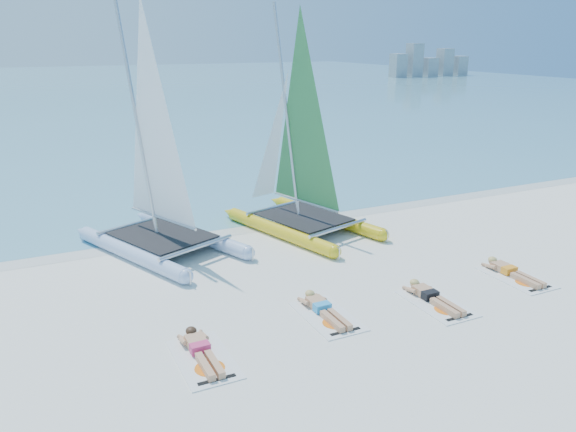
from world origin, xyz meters
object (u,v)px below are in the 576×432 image
towel_c (436,303)px  sunbather_c (431,296)px  sunbather_a (201,349)px  towel_d (516,278)px  sunbather_b (323,308)px  catamaran_yellow (293,158)px  towel_a (204,359)px  catamaran_blue (156,175)px  towel_b (327,316)px  sunbather_d (510,271)px

towel_c → sunbather_c: 0.22m
towel_c → sunbather_a: bearing=177.4°
sunbather_a → towel_d: (8.21, 0.04, -0.11)m
sunbather_a → sunbather_b: bearing=9.4°
catamaran_yellow → towel_a: catamaran_yellow is taller
catamaran_blue → towel_d: (7.55, -5.90, -2.14)m
towel_b → sunbather_c: (2.53, -0.34, 0.11)m
catamaran_blue → towel_b: bearing=-90.5°
sunbather_a → towel_d: 8.21m
catamaran_blue → sunbather_a: catamaran_blue is taller
catamaran_yellow → towel_b: catamaran_yellow is taller
towel_c → towel_a: bearing=179.4°
towel_c → catamaran_blue: bearing=127.8°
catamaran_yellow → sunbather_d: 7.06m
towel_a → sunbather_d: 8.22m
sunbather_b → towel_c: sunbather_b is taller
sunbather_a → towel_b: 2.94m
sunbather_a → towel_c: bearing=-2.6°
towel_b → sunbather_b: sunbather_b is taller
towel_b → sunbather_b: size_ratio=1.07×
towel_a → towel_d: 8.21m
towel_c → sunbather_d: sunbather_d is taller
sunbather_d → sunbather_c: bearing=-174.2°
towel_d → sunbather_d: (-0.00, 0.19, 0.11)m
sunbather_a → sunbather_b: 2.96m
sunbather_a → catamaran_blue: bearing=83.7°
catamaran_yellow → towel_d: 7.25m
sunbather_c → catamaran_yellow: bearing=94.7°
sunbather_c → towel_d: size_ratio=0.93×
towel_b → towel_c: 2.59m
sunbather_c → towel_d: (2.75, 0.09, -0.11)m
towel_b → sunbather_a: bearing=-174.3°
sunbather_a → sunbather_b: size_ratio=1.00×
sunbather_b → sunbather_d: (5.29, -0.26, 0.00)m
catamaran_yellow → catamaran_blue: bearing=166.5°
catamaran_blue → towel_b: (2.26, -5.65, -2.14)m
towel_b → sunbather_d: (5.29, -0.06, 0.11)m
towel_b → towel_d: same height
catamaran_blue → towel_a: (-0.66, -6.13, -2.14)m
catamaran_yellow → sunbather_b: size_ratio=4.06×
towel_b → towel_c: same height
catamaran_yellow → towel_b: bearing=-125.2°
towel_c → towel_d: 2.77m
towel_a → catamaran_yellow: bearing=51.9°
towel_a → towel_d: bearing=1.6°
towel_b → sunbather_c: bearing=-7.7°
towel_b → towel_c: bearing=-11.9°
towel_a → sunbather_a: (0.00, 0.19, 0.11)m
towel_b → sunbather_d: sunbather_d is taller
catamaran_yellow → sunbather_d: bearing=-77.1°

